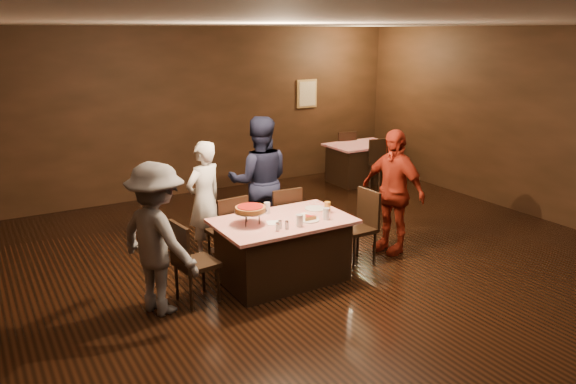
# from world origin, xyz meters

# --- Properties ---
(room) EXTENTS (10.00, 10.04, 3.02)m
(room) POSITION_xyz_m (0.00, 0.01, 2.14)
(room) COLOR black
(room) RESTS_ON ground
(main_table) EXTENTS (1.60, 1.00, 0.77)m
(main_table) POSITION_xyz_m (-0.75, 0.80, 0.39)
(main_table) COLOR #AF120B
(main_table) RESTS_ON ground
(back_table) EXTENTS (1.30, 0.90, 0.77)m
(back_table) POSITION_xyz_m (2.86, 4.00, 0.39)
(back_table) COLOR #B60C1F
(back_table) RESTS_ON ground
(chair_far_left) EXTENTS (0.45, 0.45, 0.95)m
(chair_far_left) POSITION_xyz_m (-1.15, 1.55, 0.47)
(chair_far_left) COLOR black
(chair_far_left) RESTS_ON ground
(chair_far_right) EXTENTS (0.44, 0.44, 0.95)m
(chair_far_right) POSITION_xyz_m (-0.35, 1.55, 0.47)
(chair_far_right) COLOR black
(chair_far_right) RESTS_ON ground
(chair_end_left) EXTENTS (0.47, 0.47, 0.95)m
(chair_end_left) POSITION_xyz_m (-1.85, 0.80, 0.47)
(chair_end_left) COLOR black
(chair_end_left) RESTS_ON ground
(chair_end_right) EXTENTS (0.44, 0.44, 0.95)m
(chair_end_right) POSITION_xyz_m (0.35, 0.80, 0.47)
(chair_end_right) COLOR black
(chair_end_right) RESTS_ON ground
(chair_back_near) EXTENTS (0.48, 0.48, 0.95)m
(chair_back_near) POSITION_xyz_m (2.86, 3.30, 0.47)
(chair_back_near) COLOR black
(chair_back_near) RESTS_ON ground
(chair_back_far) EXTENTS (0.48, 0.48, 0.95)m
(chair_back_far) POSITION_xyz_m (2.86, 4.60, 0.47)
(chair_back_far) COLOR black
(chair_back_far) RESTS_ON ground
(diner_white_jacket) EXTENTS (0.67, 0.56, 1.57)m
(diner_white_jacket) POSITION_xyz_m (-1.27, 1.97, 0.78)
(diner_white_jacket) COLOR white
(diner_white_jacket) RESTS_ON ground
(diner_navy_hoodie) EXTENTS (1.08, 0.98, 1.82)m
(diner_navy_hoodie) POSITION_xyz_m (-0.41, 2.04, 0.91)
(diner_navy_hoodie) COLOR black
(diner_navy_hoodie) RESTS_ON ground
(diner_grey_knit) EXTENTS (0.97, 1.22, 1.64)m
(diner_grey_knit) POSITION_xyz_m (-2.27, 0.79, 0.82)
(diner_grey_knit) COLOR #57575B
(diner_grey_knit) RESTS_ON ground
(diner_red_shirt) EXTENTS (0.62, 1.06, 1.69)m
(diner_red_shirt) POSITION_xyz_m (1.00, 0.88, 0.84)
(diner_red_shirt) COLOR maroon
(diner_red_shirt) RESTS_ON ground
(pizza_stand) EXTENTS (0.38, 0.38, 0.22)m
(pizza_stand) POSITION_xyz_m (-1.15, 0.85, 0.95)
(pizza_stand) COLOR black
(pizza_stand) RESTS_ON main_table
(plate_with_slice) EXTENTS (0.25, 0.25, 0.06)m
(plate_with_slice) POSITION_xyz_m (-0.50, 0.62, 0.80)
(plate_with_slice) COLOR white
(plate_with_slice) RESTS_ON main_table
(plate_empty) EXTENTS (0.25, 0.25, 0.01)m
(plate_empty) POSITION_xyz_m (-0.20, 0.95, 0.78)
(plate_empty) COLOR white
(plate_empty) RESTS_ON main_table
(glass_front_left) EXTENTS (0.08, 0.08, 0.14)m
(glass_front_left) POSITION_xyz_m (-0.70, 0.50, 0.84)
(glass_front_left) COLOR silver
(glass_front_left) RESTS_ON main_table
(glass_front_right) EXTENTS (0.08, 0.08, 0.14)m
(glass_front_right) POSITION_xyz_m (-0.30, 0.55, 0.84)
(glass_front_right) COLOR silver
(glass_front_right) RESTS_ON main_table
(glass_amber) EXTENTS (0.08, 0.08, 0.14)m
(glass_amber) POSITION_xyz_m (-0.15, 0.75, 0.84)
(glass_amber) COLOR #BF7F26
(glass_amber) RESTS_ON main_table
(glass_back) EXTENTS (0.08, 0.08, 0.14)m
(glass_back) POSITION_xyz_m (-0.80, 1.10, 0.84)
(glass_back) COLOR silver
(glass_back) RESTS_ON main_table
(condiments) EXTENTS (0.17, 0.10, 0.09)m
(condiments) POSITION_xyz_m (-0.93, 0.52, 0.82)
(condiments) COLOR silver
(condiments) RESTS_ON main_table
(napkin_center) EXTENTS (0.19, 0.19, 0.01)m
(napkin_center) POSITION_xyz_m (-0.45, 0.80, 0.77)
(napkin_center) COLOR white
(napkin_center) RESTS_ON main_table
(napkin_left) EXTENTS (0.21, 0.21, 0.01)m
(napkin_left) POSITION_xyz_m (-0.90, 0.75, 0.77)
(napkin_left) COLOR white
(napkin_left) RESTS_ON main_table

